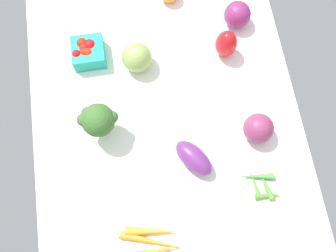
{
  "coord_description": "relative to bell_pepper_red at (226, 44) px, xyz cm",
  "views": [
    {
      "loc": [
        35.19,
        -5.44,
        111.4
      ],
      "look_at": [
        0.0,
        0.0,
        4.0
      ],
      "focal_mm": 43.43,
      "sensor_mm": 36.0,
      "label": 1
    }
  ],
  "objects": [
    {
      "name": "broccoli_head",
      "position": [
        19.04,
        -38.75,
        3.5
      ],
      "size": [
        9.03,
        10.82,
        13.3
      ],
      "color": "#96BB73",
      "rests_on": "tablecloth"
    },
    {
      "name": "heirloom_tomato_green",
      "position": [
        0.06,
        -26.23,
        -0.61
      ],
      "size": [
        8.85,
        8.85,
        8.85
      ],
      "primitive_type": "sphere",
      "color": "#89A352",
      "rests_on": "tablecloth"
    },
    {
      "name": "red_onion_center",
      "position": [
        26.45,
        3.79,
        -0.85
      ],
      "size": [
        8.38,
        8.38,
        8.38
      ],
      "primitive_type": "sphere",
      "color": "#7F3157",
      "rests_on": "tablecloth"
    },
    {
      "name": "tablecloth",
      "position": [
        21.33,
        -20.39,
        -6.04
      ],
      "size": [
        104.0,
        76.0,
        2.0
      ],
      "primitive_type": "cube",
      "color": "white",
      "rests_on": "ground"
    },
    {
      "name": "bell_pepper_red",
      "position": [
        0.0,
        0.0,
        0.0
      ],
      "size": [
        8.73,
        8.73,
        10.08
      ],
      "primitive_type": "ellipsoid",
      "rotation": [
        0.0,
        0.0,
        1.05
      ],
      "color": "red",
      "rests_on": "tablecloth"
    },
    {
      "name": "berry_basket",
      "position": [
        -4.66,
        -40.26,
        -1.81
      ],
      "size": [
        9.31,
        9.31,
        6.69
      ],
      "color": "teal",
      "rests_on": "tablecloth"
    },
    {
      "name": "okra_pile",
      "position": [
        41.04,
        1.98,
        -4.13
      ],
      "size": [
        9.62,
        11.37,
        1.98
      ],
      "color": "#58812E",
      "rests_on": "tablecloth"
    },
    {
      "name": "carrot_bunch",
      "position": [
        51.4,
        -28.94,
        -3.78
      ],
      "size": [
        9.19,
        17.29,
        2.67
      ],
      "color": "orange",
      "rests_on": "tablecloth"
    },
    {
      "name": "red_onion_near_basket",
      "position": [
        -9.78,
        5.54,
        -0.98
      ],
      "size": [
        8.12,
        8.12,
        8.12
      ],
      "primitive_type": "sphere",
      "color": "#80265D",
      "rests_on": "tablecloth"
    },
    {
      "name": "eggplant",
      "position": [
        31.7,
        -15.0,
        -1.95
      ],
      "size": [
        13.42,
        12.12,
        6.17
      ],
      "primitive_type": "ellipsoid",
      "rotation": [
        0.0,
        0.0,
        0.63
      ],
      "color": "#652A71",
      "rests_on": "tablecloth"
    }
  ]
}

